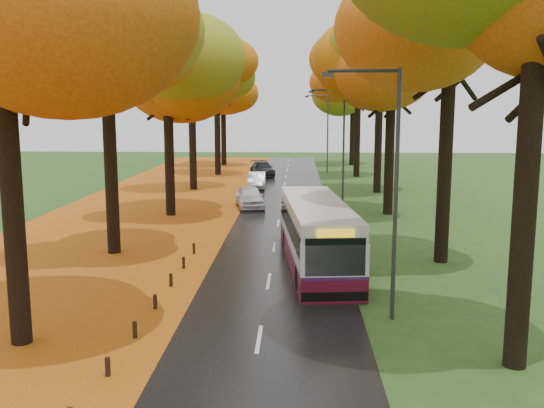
# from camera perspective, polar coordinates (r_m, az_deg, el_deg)

# --- Properties ---
(road) EXTENTS (6.50, 90.00, 0.04)m
(road) POSITION_cam_1_polar(r_m,az_deg,el_deg) (36.62, 0.65, -1.53)
(road) COLOR black
(road) RESTS_ON ground
(centre_line) EXTENTS (0.12, 90.00, 0.01)m
(centre_line) POSITION_cam_1_polar(r_m,az_deg,el_deg) (36.62, 0.65, -1.49)
(centre_line) COLOR silver
(centre_line) RESTS_ON road
(leaf_verge) EXTENTS (12.00, 90.00, 0.02)m
(leaf_verge) POSITION_cam_1_polar(r_m,az_deg,el_deg) (37.97, -13.06, -1.40)
(leaf_verge) COLOR #922F0D
(leaf_verge) RESTS_ON ground
(leaf_drift) EXTENTS (0.90, 90.00, 0.01)m
(leaf_drift) POSITION_cam_1_polar(r_m,az_deg,el_deg) (36.83, -4.10, -1.45)
(leaf_drift) COLOR orange
(leaf_drift) RESTS_ON road
(trees_left) EXTENTS (9.20, 74.00, 13.88)m
(trees_left) POSITION_cam_1_polar(r_m,az_deg,el_deg) (39.01, -10.11, 13.03)
(trees_left) COLOR black
(trees_left) RESTS_ON ground
(trees_right) EXTENTS (9.30, 74.20, 13.96)m
(trees_right) POSITION_cam_1_polar(r_m,az_deg,el_deg) (38.47, 11.83, 13.26)
(trees_right) COLOR black
(trees_right) RESTS_ON ground
(bollard_row) EXTENTS (0.11, 23.51, 0.52)m
(bollard_row) POSITION_cam_1_polar(r_m,az_deg,el_deg) (17.65, -13.91, -12.94)
(bollard_row) COLOR black
(bollard_row) RESTS_ON ground
(streetlamp_near) EXTENTS (2.45, 0.18, 8.00)m
(streetlamp_near) POSITION_cam_1_polar(r_m,az_deg,el_deg) (19.29, 10.90, 2.73)
(streetlamp_near) COLOR #333538
(streetlamp_near) RESTS_ON ground
(streetlamp_mid) EXTENTS (2.45, 0.18, 8.00)m
(streetlamp_mid) POSITION_cam_1_polar(r_m,az_deg,el_deg) (41.12, 6.41, 6.18)
(streetlamp_mid) COLOR #333538
(streetlamp_mid) RESTS_ON ground
(streetlamp_far) EXTENTS (2.45, 0.18, 8.00)m
(streetlamp_far) POSITION_cam_1_polar(r_m,az_deg,el_deg) (63.07, 5.03, 7.23)
(streetlamp_far) COLOR #333538
(streetlamp_far) RESTS_ON ground
(bus) EXTENTS (3.37, 10.67, 2.76)m
(bus) POSITION_cam_1_polar(r_m,az_deg,el_deg) (26.02, 4.21, -2.68)
(bus) COLOR #540D20
(bus) RESTS_ON road
(car_white) EXTENTS (2.50, 4.47, 1.44)m
(car_white) POSITION_cam_1_polar(r_m,az_deg,el_deg) (41.02, -2.11, 0.67)
(car_white) COLOR white
(car_white) RESTS_ON road
(car_silver) EXTENTS (1.56, 4.15, 1.35)m
(car_silver) POSITION_cam_1_polar(r_m,az_deg,el_deg) (50.66, -1.45, 2.26)
(car_silver) COLOR #A3A4AB
(car_silver) RESTS_ON road
(car_dark) EXTENTS (2.97, 5.13, 1.40)m
(car_dark) POSITION_cam_1_polar(r_m,az_deg,el_deg) (59.63, -0.92, 3.33)
(car_dark) COLOR black
(car_dark) RESTS_ON road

